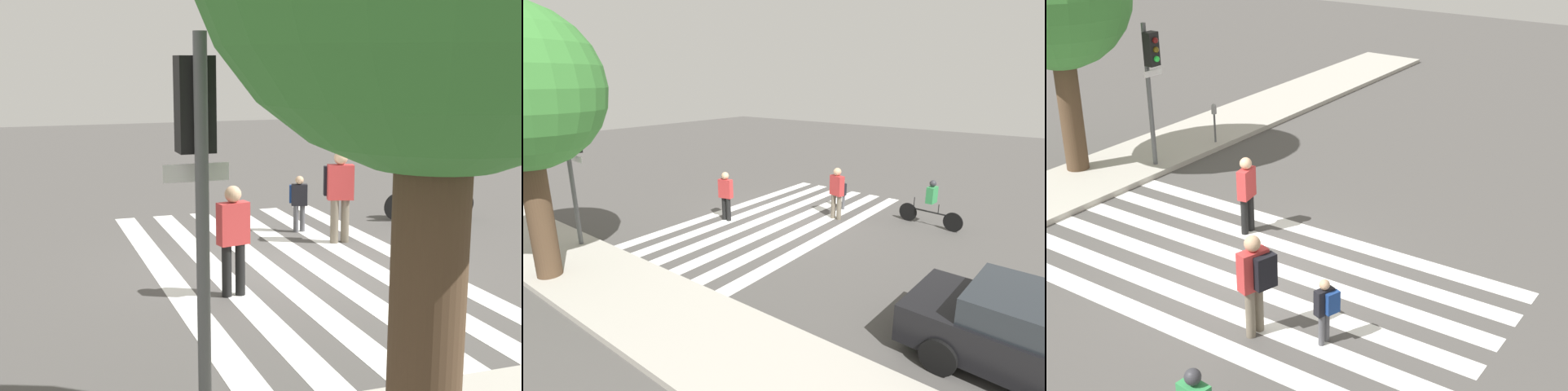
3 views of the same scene
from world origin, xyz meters
The scene contains 9 objects.
ground_plane centered at (0.00, 0.00, 0.00)m, with size 60.00×60.00×0.00m, color #4C4947.
sidewalk_curb centered at (0.00, 6.25, 0.07)m, with size 36.00×2.50×0.14m.
crosswalk_stripes centered at (0.00, 0.00, 0.00)m, with size 4.83×10.00×0.01m.
traffic_light centered at (3.02, 5.36, 2.70)m, with size 0.60×0.50×3.86m.
parking_meter centered at (5.26, 5.32, 0.96)m, with size 0.15×0.15×1.28m.
pedestrian_adult_blue_shirt centered at (1.42, 1.12, 0.98)m, with size 0.51×0.30×1.74m.
pedestrian_adult_yellow_jacket centered at (-1.12, -2.53, 0.71)m, with size 0.36×0.35×1.21m.
pedestrian_child_with_backpack centered at (-1.54, -1.42, 1.09)m, with size 0.56×0.52×1.85m.
cyclist_far_lane centered at (-4.43, -2.68, 0.86)m, with size 2.21×0.42×1.60m.
Camera 2 is at (-8.51, 10.61, 4.79)m, focal length 28.00 mm.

